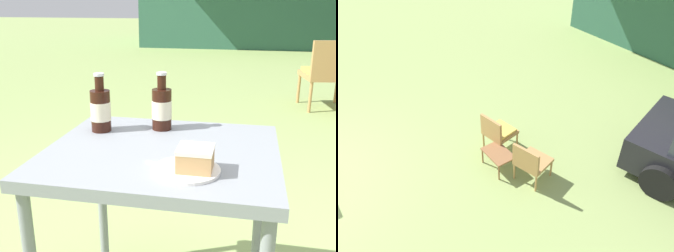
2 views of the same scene
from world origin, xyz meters
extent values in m
cylinder|color=black|center=(3.75, 5.14, 0.32)|extent=(0.66, 0.34, 0.63)
cylinder|color=#B2844C|center=(1.37, 3.98, 0.18)|extent=(0.04, 0.04, 0.36)
cylinder|color=#B2844C|center=(0.90, 3.90, 0.18)|extent=(0.04, 0.04, 0.36)
cylinder|color=#B2844C|center=(1.45, 3.51, 0.18)|extent=(0.04, 0.04, 0.36)
cylinder|color=#B2844C|center=(0.98, 3.43, 0.18)|extent=(0.04, 0.04, 0.36)
cube|color=#B2844C|center=(1.18, 3.70, 0.39)|extent=(0.61, 0.61, 0.06)
cube|color=#B2844C|center=(1.22, 3.47, 0.62)|extent=(0.53, 0.14, 0.40)
cube|color=gold|center=(1.18, 3.70, 0.45)|extent=(0.54, 0.52, 0.05)
cylinder|color=#B2844C|center=(2.36, 3.99, 0.18)|extent=(0.04, 0.04, 0.36)
cylinder|color=#B2844C|center=(1.90, 3.87, 0.18)|extent=(0.04, 0.04, 0.36)
cylinder|color=#B2844C|center=(2.48, 3.54, 0.18)|extent=(0.04, 0.04, 0.36)
cylinder|color=#B2844C|center=(2.02, 3.41, 0.18)|extent=(0.04, 0.04, 0.36)
cube|color=#B2844C|center=(2.19, 3.70, 0.39)|extent=(0.65, 0.65, 0.06)
cube|color=#B2844C|center=(2.25, 3.47, 0.62)|extent=(0.52, 0.18, 0.40)
cube|color=brown|center=(1.61, 3.35, 0.35)|extent=(0.59, 0.40, 0.03)
cylinder|color=brown|center=(1.34, 3.18, 0.17)|extent=(0.03, 0.03, 0.33)
cylinder|color=brown|center=(1.88, 3.18, 0.17)|extent=(0.03, 0.03, 0.33)
cylinder|color=brown|center=(1.34, 3.52, 0.17)|extent=(0.03, 0.03, 0.33)
cylinder|color=brown|center=(1.88, 3.52, 0.17)|extent=(0.03, 0.03, 0.33)
camera|label=1|loc=(0.28, -1.23, 1.23)|focal=42.00mm
camera|label=2|loc=(5.29, 0.87, 4.39)|focal=35.00mm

